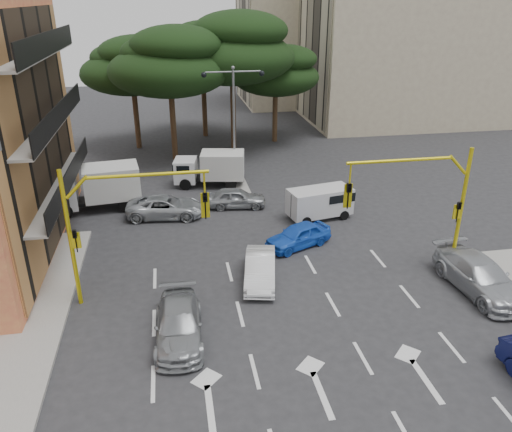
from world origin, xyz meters
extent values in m
plane|color=#28282B|center=(0.00, 0.00, 0.00)|extent=(120.00, 120.00, 0.00)
cube|color=gray|center=(0.00, 16.00, 0.07)|extent=(1.40, 6.00, 0.15)
cube|color=black|center=(-10.44, 8.00, 6.00)|extent=(0.12, 14.72, 11.20)
cube|color=tan|center=(20.00, 32.00, 9.00)|extent=(20.00, 12.00, 18.00)
cube|color=black|center=(9.94, 32.00, 8.50)|extent=(0.12, 11.04, 16.20)
cube|color=tan|center=(13.00, 44.00, 8.00)|extent=(16.00, 12.00, 16.00)
cube|color=black|center=(4.94, 44.00, 7.50)|extent=(0.12, 11.04, 14.20)
cylinder|color=#382616|center=(-4.00, 22.00, 2.48)|extent=(0.44, 0.44, 4.95)
ellipsoid|color=black|center=(-4.00, 22.00, 6.93)|extent=(9.15, 9.15, 3.87)
ellipsoid|color=black|center=(-3.40, 21.60, 8.80)|extent=(6.86, 6.86, 2.86)
ellipsoid|color=black|center=(-4.50, 22.30, 8.25)|extent=(6.07, 6.07, 2.64)
cylinder|color=#382616|center=(1.00, 24.00, 2.70)|extent=(0.44, 0.44, 5.40)
ellipsoid|color=black|center=(1.00, 24.00, 7.56)|extent=(9.98, 9.98, 4.22)
ellipsoid|color=black|center=(1.60, 23.60, 9.60)|extent=(7.49, 7.49, 3.12)
ellipsoid|color=black|center=(0.50, 24.30, 9.00)|extent=(6.62, 6.62, 2.88)
cylinder|color=#382616|center=(-7.00, 26.00, 2.25)|extent=(0.44, 0.44, 4.50)
ellipsoid|color=black|center=(-7.00, 26.00, 6.30)|extent=(8.32, 8.32, 3.52)
ellipsoid|color=black|center=(-6.40, 25.60, 8.00)|extent=(6.24, 6.24, 2.60)
ellipsoid|color=black|center=(-7.50, 26.30, 7.50)|extent=(5.52, 5.52, 2.40)
cylinder|color=#382616|center=(5.00, 26.00, 2.02)|extent=(0.44, 0.44, 4.05)
ellipsoid|color=black|center=(5.00, 26.00, 5.67)|extent=(7.49, 7.49, 3.17)
ellipsoid|color=black|center=(5.60, 25.60, 7.20)|extent=(5.62, 5.62, 2.34)
ellipsoid|color=black|center=(4.50, 26.30, 6.75)|extent=(4.97, 4.97, 2.16)
cylinder|color=#382616|center=(-1.00, 29.00, 2.48)|extent=(0.44, 0.44, 4.95)
ellipsoid|color=black|center=(-1.00, 29.00, 6.93)|extent=(9.15, 9.15, 3.87)
ellipsoid|color=black|center=(-0.40, 28.60, 8.80)|extent=(6.86, 6.86, 2.86)
ellipsoid|color=black|center=(-1.50, 29.30, 8.25)|extent=(6.07, 6.07, 2.64)
cylinder|color=gold|center=(8.60, 2.00, 3.00)|extent=(0.18, 0.18, 6.00)
cylinder|color=gold|center=(8.05, 2.00, 5.25)|extent=(0.95, 0.14, 0.95)
cylinder|color=gold|center=(5.30, 2.00, 5.60)|extent=(4.80, 0.14, 0.14)
cylinder|color=gold|center=(3.10, 2.00, 5.15)|extent=(0.08, 0.08, 0.90)
imported|color=black|center=(3.10, 2.00, 4.10)|extent=(0.20, 0.24, 1.20)
cube|color=gold|center=(3.10, 2.08, 4.10)|extent=(0.36, 0.06, 1.10)
imported|color=black|center=(8.38, 1.85, 3.00)|extent=(0.16, 0.20, 1.00)
cube|color=gold|center=(8.38, 1.95, 3.00)|extent=(0.35, 0.08, 0.70)
cylinder|color=gold|center=(-8.60, 2.00, 3.00)|extent=(0.18, 0.18, 6.00)
cylinder|color=gold|center=(-8.05, 2.00, 5.25)|extent=(0.95, 0.14, 0.95)
cylinder|color=gold|center=(-5.30, 2.00, 5.60)|extent=(4.80, 0.14, 0.14)
cylinder|color=gold|center=(-3.10, 2.00, 5.15)|extent=(0.08, 0.08, 0.90)
imported|color=black|center=(-3.10, 2.00, 4.10)|extent=(0.20, 0.24, 1.20)
cube|color=gold|center=(-3.10, 2.08, 4.10)|extent=(0.36, 0.06, 1.10)
imported|color=black|center=(-8.38, 1.85, 3.00)|extent=(0.16, 0.20, 1.00)
cube|color=gold|center=(-8.38, 1.95, 3.00)|extent=(0.35, 0.08, 0.70)
cylinder|color=slate|center=(0.00, 16.00, 3.90)|extent=(0.16, 0.16, 7.50)
cylinder|color=slate|center=(-0.90, 16.00, 7.55)|extent=(1.80, 0.10, 0.10)
sphere|color=black|center=(-1.90, 16.00, 7.40)|extent=(0.36, 0.36, 0.36)
cylinder|color=slate|center=(0.90, 16.00, 7.55)|extent=(1.80, 0.10, 0.10)
sphere|color=black|center=(1.90, 16.00, 7.40)|extent=(0.36, 0.36, 0.36)
sphere|color=slate|center=(0.00, 16.00, 7.80)|extent=(0.24, 0.24, 0.24)
imported|color=white|center=(-0.71, 2.42, 0.63)|extent=(2.08, 4.03, 1.27)
imported|color=blue|center=(1.90, 5.52, 0.62)|extent=(3.91, 2.81, 1.24)
imported|color=gray|center=(-4.52, -1.16, 0.64)|extent=(1.93, 4.44, 1.27)
imported|color=#AFB3B7|center=(-4.88, 10.59, 0.63)|extent=(4.74, 2.59, 1.26)
imported|color=#979B9F|center=(-0.55, 11.34, 0.62)|extent=(3.78, 1.91, 1.24)
imported|color=#A6A8AE|center=(8.70, -0.04, 0.73)|extent=(2.44, 5.20, 1.47)
camera|label=1|loc=(-4.36, -17.08, 12.06)|focal=35.00mm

